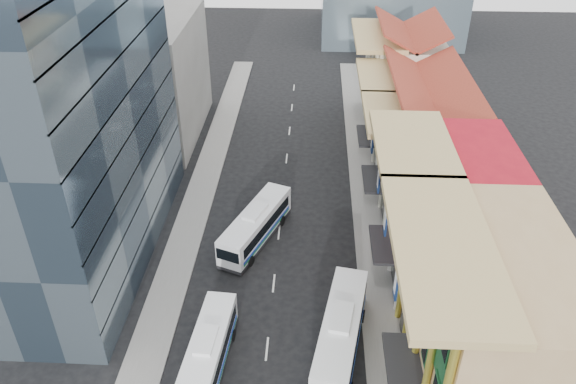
# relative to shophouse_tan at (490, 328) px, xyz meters

# --- Properties ---
(sidewalk_right) EXTENTS (3.00, 90.00, 0.15)m
(sidewalk_right) POSITION_rel_shophouse_tan_xyz_m (-5.50, 17.00, -5.92)
(sidewalk_right) COLOR slate
(sidewalk_right) RESTS_ON ground
(sidewalk_left) EXTENTS (3.00, 90.00, 0.15)m
(sidewalk_left) POSITION_rel_shophouse_tan_xyz_m (-22.50, 17.00, -5.92)
(sidewalk_left) COLOR slate
(sidewalk_left) RESTS_ON ground
(shophouse_tan) EXTENTS (8.00, 14.00, 12.00)m
(shophouse_tan) POSITION_rel_shophouse_tan_xyz_m (0.00, 0.00, 0.00)
(shophouse_tan) COLOR tan
(shophouse_tan) RESTS_ON ground
(shophouse_red) EXTENTS (8.00, 10.00, 12.00)m
(shophouse_red) POSITION_rel_shophouse_tan_xyz_m (0.00, 12.00, 0.00)
(shophouse_red) COLOR #B01321
(shophouse_red) RESTS_ON ground
(shophouse_cream_near) EXTENTS (8.00, 9.00, 10.00)m
(shophouse_cream_near) POSITION_rel_shophouse_tan_xyz_m (0.00, 21.50, -1.00)
(shophouse_cream_near) COLOR beige
(shophouse_cream_near) RESTS_ON ground
(shophouse_cream_mid) EXTENTS (8.00, 9.00, 10.00)m
(shophouse_cream_mid) POSITION_rel_shophouse_tan_xyz_m (0.00, 30.50, -1.00)
(shophouse_cream_mid) COLOR beige
(shophouse_cream_mid) RESTS_ON ground
(shophouse_cream_far) EXTENTS (8.00, 12.00, 11.00)m
(shophouse_cream_far) POSITION_rel_shophouse_tan_xyz_m (0.00, 41.00, -0.50)
(shophouse_cream_far) COLOR beige
(shophouse_cream_far) RESTS_ON ground
(office_tower) EXTENTS (12.00, 26.00, 30.00)m
(office_tower) POSITION_rel_shophouse_tan_xyz_m (-31.00, 14.00, 9.00)
(office_tower) COLOR #3C4F60
(office_tower) RESTS_ON ground
(office_block_far) EXTENTS (10.00, 18.00, 14.00)m
(office_block_far) POSITION_rel_shophouse_tan_xyz_m (-30.00, 37.00, 1.00)
(office_block_far) COLOR gray
(office_block_far) RESTS_ON ground
(bus_left_near) EXTENTS (2.97, 9.78, 3.09)m
(bus_left_near) POSITION_rel_shophouse_tan_xyz_m (-17.86, 0.99, -4.45)
(bus_left_near) COLOR white
(bus_left_near) RESTS_ON ground
(bus_left_far) EXTENTS (6.03, 10.58, 3.34)m
(bus_left_far) POSITION_rel_shophouse_tan_xyz_m (-16.00, 15.76, -4.33)
(bus_left_far) COLOR white
(bus_left_far) RESTS_ON ground
(bus_right) EXTENTS (4.50, 11.20, 3.50)m
(bus_right) POSITION_rel_shophouse_tan_xyz_m (-8.77, 3.13, -4.25)
(bus_right) COLOR white
(bus_right) RESTS_ON ground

